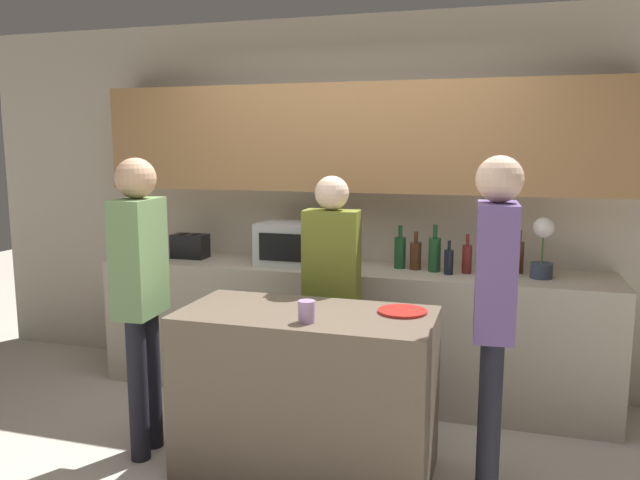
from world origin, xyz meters
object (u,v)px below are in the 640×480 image
(person_left, at_px, (332,281))
(person_center, at_px, (494,297))
(bottle_1, at_px, (416,255))
(cup_0, at_px, (307,311))
(microwave, at_px, (296,243))
(bottle_5, at_px, (484,260))
(bottle_4, at_px, (467,258))
(bottle_3, at_px, (449,261))
(potted_plant, at_px, (543,248))
(bottle_2, at_px, (435,254))
(bottle_7, at_px, (519,257))
(bottle_6, at_px, (504,258))
(person_right, at_px, (140,281))
(bottle_0, at_px, (400,252))
(plate_on_island, at_px, (402,311))
(toaster, at_px, (190,246))

(person_left, xyz_separation_m, person_center, (0.99, -0.54, 0.10))
(bottle_1, xyz_separation_m, cup_0, (-0.35, -1.36, -0.07))
(microwave, distance_m, bottle_5, 1.31)
(bottle_1, bearing_deg, cup_0, -104.45)
(bottle_4, distance_m, person_left, 0.96)
(bottle_3, bearing_deg, potted_plant, 5.23)
(bottle_2, xyz_separation_m, bottle_7, (0.55, 0.10, -0.01))
(microwave, height_order, cup_0, microwave)
(bottle_3, xyz_separation_m, cup_0, (-0.58, -1.25, -0.06))
(bottle_7, bearing_deg, cup_0, -125.87)
(bottle_6, xyz_separation_m, person_right, (-1.95, -1.22, -0.02))
(bottle_0, height_order, person_center, person_center)
(bottle_2, xyz_separation_m, person_center, (0.41, -1.08, -0.01))
(bottle_6, distance_m, plate_on_island, 1.14)
(potted_plant, relative_size, bottle_3, 1.73)
(bottle_7, relative_size, cup_0, 2.64)
(bottle_0, relative_size, plate_on_island, 1.15)
(potted_plant, height_order, person_left, person_left)
(microwave, bearing_deg, bottle_4, 1.04)
(potted_plant, relative_size, cup_0, 3.56)
(potted_plant, xyz_separation_m, bottle_7, (-0.14, 0.12, -0.09))
(toaster, bearing_deg, cup_0, -44.03)
(bottle_3, distance_m, bottle_6, 0.36)
(bottle_2, height_order, person_left, person_left)
(bottle_0, relative_size, bottle_4, 1.13)
(bottle_7, bearing_deg, microwave, -175.56)
(cup_0, xyz_separation_m, person_left, (-0.09, 0.78, -0.01))
(bottle_5, bearing_deg, bottle_2, -171.12)
(potted_plant, bearing_deg, plate_on_island, -126.62)
(bottle_6, relative_size, person_center, 0.18)
(bottle_4, relative_size, plate_on_island, 1.02)
(bottle_2, relative_size, bottle_7, 1.09)
(bottle_3, height_order, bottle_5, bottle_3)
(bottle_3, bearing_deg, person_center, -72.87)
(bottle_1, xyz_separation_m, bottle_7, (0.68, 0.07, 0.01))
(potted_plant, bearing_deg, bottle_4, 177.55)
(bottle_7, distance_m, person_left, 1.29)
(toaster, relative_size, person_center, 0.15)
(plate_on_island, distance_m, person_left, 0.70)
(microwave, bearing_deg, bottle_2, 1.02)
(bottle_6, distance_m, person_left, 1.17)
(potted_plant, distance_m, bottle_3, 0.60)
(bottle_5, relative_size, person_right, 0.13)
(toaster, relative_size, bottle_6, 0.85)
(microwave, height_order, bottle_3, microwave)
(bottle_0, relative_size, bottle_7, 1.02)
(bottle_2, bearing_deg, person_left, -136.43)
(bottle_2, height_order, bottle_7, bottle_2)
(microwave, distance_m, person_left, 0.68)
(bottle_7, bearing_deg, bottle_0, -176.20)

